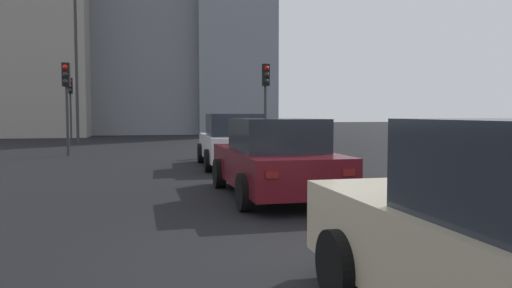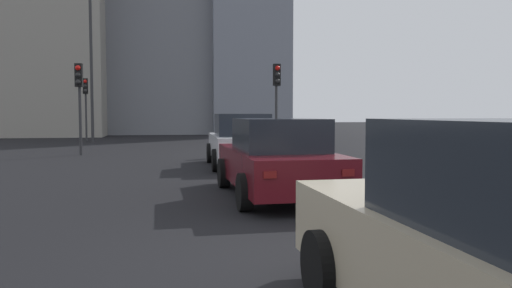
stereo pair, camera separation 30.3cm
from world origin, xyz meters
name	(u,v)px [view 1 (the left image)]	position (x,y,z in m)	size (l,w,h in m)	color
ground_plane	(226,286)	(0.00, 0.00, -0.10)	(160.00, 160.00, 0.20)	black
car_white_left_lead	(233,142)	(10.09, -1.79, 0.77)	(4.25, 2.03, 1.62)	silver
car_maroon_left_second	(275,159)	(4.51, -1.66, 0.74)	(4.38, 2.01, 1.53)	#510F16
traffic_light_near_left	(70,96)	(25.35, 5.08, 2.64)	(0.32, 0.30, 3.65)	#2D2D30
traffic_light_near_right	(66,89)	(15.19, 3.76, 2.56)	(0.32, 0.30, 3.54)	#2D2D30
traffic_light_far_left	(266,89)	(15.29, -4.06, 2.65)	(0.32, 0.30, 3.67)	#2D2D30
street_lamp_kerbside	(76,46)	(23.82, 4.51, 5.28)	(0.56, 0.36, 9.19)	#2D2D30
building_facade_left	(229,27)	(36.81, -6.00, 8.84)	(10.01, 6.02, 17.68)	gray
building_facade_center	(131,33)	(38.76, 2.00, 8.41)	(11.95, 10.38, 16.81)	slate
building_facade_right	(23,25)	(36.55, 10.00, 8.41)	(13.88, 10.54, 16.81)	gray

